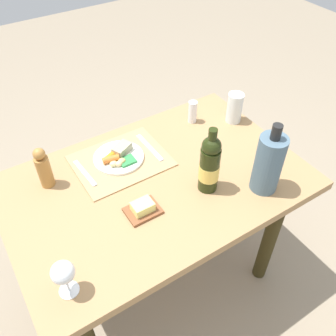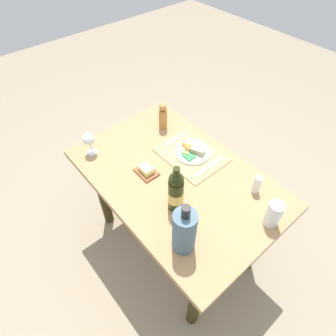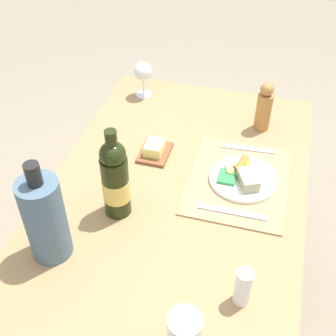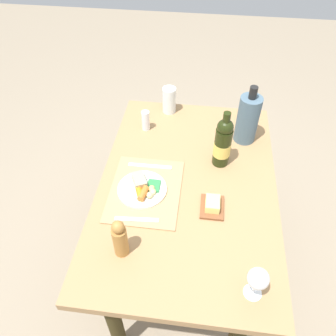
{
  "view_description": "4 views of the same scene",
  "coord_description": "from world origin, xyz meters",
  "px_view_note": "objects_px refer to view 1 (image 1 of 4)",
  "views": [
    {
      "loc": [
        0.53,
        0.92,
        1.86
      ],
      "look_at": [
        -0.05,
        0.02,
        0.84
      ],
      "focal_mm": 39.16,
      "sensor_mm": 36.0,
      "label": 1
    },
    {
      "loc": [
        -0.78,
        0.73,
        2.01
      ],
      "look_at": [
        0.04,
        0.03,
        0.83
      ],
      "focal_mm": 30.19,
      "sensor_mm": 36.0,
      "label": 2
    },
    {
      "loc": [
        -1.0,
        -0.25,
        1.75
      ],
      "look_at": [
        0.0,
        0.03,
        0.84
      ],
      "focal_mm": 47.41,
      "sensor_mm": 36.0,
      "label": 3
    },
    {
      "loc": [
        1.03,
        0.04,
        1.93
      ],
      "look_at": [
        0.0,
        -0.09,
        0.87
      ],
      "focal_mm": 35.99,
      "sensor_mm": 36.0,
      "label": 4
    }
  ],
  "objects_px": {
    "dinner_plate": "(119,157)",
    "butter_dish": "(143,209)",
    "pepper_mill": "(44,168)",
    "dining_table": "(157,201)",
    "fork": "(150,147)",
    "salt_shaker": "(193,112)",
    "wine_bottle": "(210,164)",
    "water_tumbler": "(234,109)",
    "wine_glass": "(63,273)",
    "cooler_bottle": "(268,163)",
    "knife": "(85,173)"
  },
  "relations": [
    {
      "from": "dinner_plate",
      "to": "butter_dish",
      "type": "relative_size",
      "value": 1.69
    },
    {
      "from": "pepper_mill",
      "to": "dining_table",
      "type": "bearing_deg",
      "value": 150.0
    },
    {
      "from": "fork",
      "to": "salt_shaker",
      "type": "height_order",
      "value": "salt_shaker"
    },
    {
      "from": "pepper_mill",
      "to": "wine_bottle",
      "type": "height_order",
      "value": "wine_bottle"
    },
    {
      "from": "wine_bottle",
      "to": "dining_table",
      "type": "bearing_deg",
      "value": -42.44
    },
    {
      "from": "salt_shaker",
      "to": "water_tumbler",
      "type": "distance_m",
      "value": 0.2
    },
    {
      "from": "dining_table",
      "to": "wine_glass",
      "type": "xyz_separation_m",
      "value": [
        0.48,
        0.27,
        0.23
      ]
    },
    {
      "from": "dining_table",
      "to": "wine_bottle",
      "type": "bearing_deg",
      "value": 137.56
    },
    {
      "from": "water_tumbler",
      "to": "wine_bottle",
      "type": "xyz_separation_m",
      "value": [
        0.38,
        0.3,
        0.06
      ]
    },
    {
      "from": "cooler_bottle",
      "to": "pepper_mill",
      "type": "xyz_separation_m",
      "value": [
        0.73,
        -0.48,
        -0.04
      ]
    },
    {
      "from": "dining_table",
      "to": "dinner_plate",
      "type": "distance_m",
      "value": 0.25
    },
    {
      "from": "water_tumbler",
      "to": "butter_dish",
      "type": "bearing_deg",
      "value": 21.94
    },
    {
      "from": "pepper_mill",
      "to": "wine_glass",
      "type": "bearing_deg",
      "value": 78.14
    },
    {
      "from": "wine_bottle",
      "to": "wine_glass",
      "type": "height_order",
      "value": "wine_bottle"
    },
    {
      "from": "fork",
      "to": "butter_dish",
      "type": "height_order",
      "value": "butter_dish"
    },
    {
      "from": "dinner_plate",
      "to": "cooler_bottle",
      "type": "distance_m",
      "value": 0.63
    },
    {
      "from": "water_tumbler",
      "to": "wine_glass",
      "type": "relative_size",
      "value": 1.02
    },
    {
      "from": "dinner_plate",
      "to": "cooler_bottle",
      "type": "xyz_separation_m",
      "value": [
        -0.42,
        0.46,
        0.11
      ]
    },
    {
      "from": "wine_bottle",
      "to": "butter_dish",
      "type": "xyz_separation_m",
      "value": [
        0.28,
        -0.03,
        -0.11
      ]
    },
    {
      "from": "salt_shaker",
      "to": "water_tumbler",
      "type": "relative_size",
      "value": 0.75
    },
    {
      "from": "knife",
      "to": "salt_shaker",
      "type": "bearing_deg",
      "value": -178.12
    },
    {
      "from": "cooler_bottle",
      "to": "butter_dish",
      "type": "height_order",
      "value": "cooler_bottle"
    },
    {
      "from": "knife",
      "to": "butter_dish",
      "type": "xyz_separation_m",
      "value": [
        -0.11,
        0.31,
        0.01
      ]
    },
    {
      "from": "fork",
      "to": "water_tumbler",
      "type": "bearing_deg",
      "value": 174.98
    },
    {
      "from": "knife",
      "to": "butter_dish",
      "type": "bearing_deg",
      "value": 104.69
    },
    {
      "from": "knife",
      "to": "wine_bottle",
      "type": "bearing_deg",
      "value": 135.05
    },
    {
      "from": "fork",
      "to": "pepper_mill",
      "type": "relative_size",
      "value": 1.11
    },
    {
      "from": "cooler_bottle",
      "to": "water_tumbler",
      "type": "bearing_deg",
      "value": -114.62
    },
    {
      "from": "dining_table",
      "to": "pepper_mill",
      "type": "xyz_separation_m",
      "value": [
        0.38,
        -0.22,
        0.21
      ]
    },
    {
      "from": "dinner_plate",
      "to": "knife",
      "type": "height_order",
      "value": "dinner_plate"
    },
    {
      "from": "cooler_bottle",
      "to": "water_tumbler",
      "type": "height_order",
      "value": "cooler_bottle"
    },
    {
      "from": "knife",
      "to": "salt_shaker",
      "type": "xyz_separation_m",
      "value": [
        -0.6,
        -0.06,
        0.05
      ]
    },
    {
      "from": "fork",
      "to": "dining_table",
      "type": "bearing_deg",
      "value": 66.37
    },
    {
      "from": "salt_shaker",
      "to": "pepper_mill",
      "type": "distance_m",
      "value": 0.75
    },
    {
      "from": "fork",
      "to": "wine_bottle",
      "type": "bearing_deg",
      "value": 102.41
    },
    {
      "from": "dining_table",
      "to": "wine_glass",
      "type": "distance_m",
      "value": 0.6
    },
    {
      "from": "salt_shaker",
      "to": "butter_dish",
      "type": "relative_size",
      "value": 0.86
    },
    {
      "from": "dining_table",
      "to": "wine_glass",
      "type": "bearing_deg",
      "value": 29.11
    },
    {
      "from": "dinner_plate",
      "to": "cooler_bottle",
      "type": "height_order",
      "value": "cooler_bottle"
    },
    {
      "from": "salt_shaker",
      "to": "cooler_bottle",
      "type": "distance_m",
      "value": 0.53
    },
    {
      "from": "salt_shaker",
      "to": "knife",
      "type": "bearing_deg",
      "value": 6.13
    },
    {
      "from": "salt_shaker",
      "to": "wine_bottle",
      "type": "height_order",
      "value": "wine_bottle"
    },
    {
      "from": "pepper_mill",
      "to": "butter_dish",
      "type": "relative_size",
      "value": 1.45
    },
    {
      "from": "fork",
      "to": "wine_bottle",
      "type": "height_order",
      "value": "wine_bottle"
    },
    {
      "from": "pepper_mill",
      "to": "wine_glass",
      "type": "xyz_separation_m",
      "value": [
        0.1,
        0.49,
        0.01
      ]
    },
    {
      "from": "pepper_mill",
      "to": "butter_dish",
      "type": "distance_m",
      "value": 0.43
    },
    {
      "from": "wine_glass",
      "to": "salt_shaker",
      "type": "bearing_deg",
      "value": -148.19
    },
    {
      "from": "dining_table",
      "to": "salt_shaker",
      "type": "xyz_separation_m",
      "value": [
        -0.36,
        -0.26,
        0.18
      ]
    },
    {
      "from": "butter_dish",
      "to": "wine_glass",
      "type": "distance_m",
      "value": 0.4
    },
    {
      "from": "cooler_bottle",
      "to": "wine_glass",
      "type": "distance_m",
      "value": 0.83
    }
  ]
}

